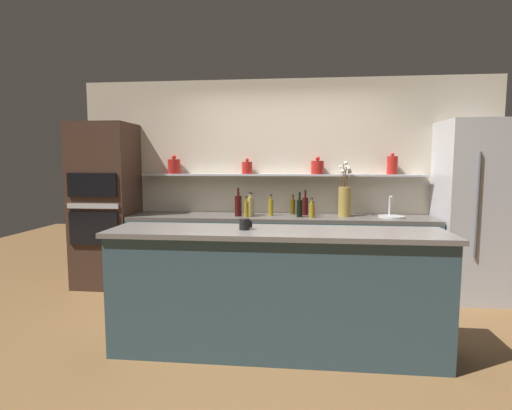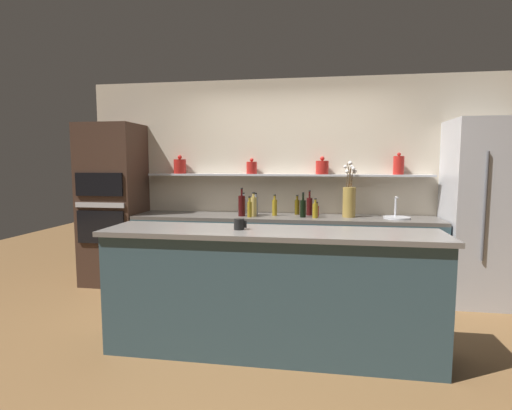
# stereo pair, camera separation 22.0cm
# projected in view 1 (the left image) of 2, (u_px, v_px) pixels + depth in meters

# --- Properties ---
(ground_plane) EXTENTS (12.00, 12.00, 0.00)m
(ground_plane) POSITION_uv_depth(u_px,v_px,m) (277.00, 332.00, 3.68)
(ground_plane) COLOR brown
(back_wall_unit) EXTENTS (5.20, 0.28, 2.60)m
(back_wall_unit) POSITION_uv_depth(u_px,v_px,m) (284.00, 183.00, 5.12)
(back_wall_unit) COLOR beige
(back_wall_unit) RESTS_ON ground_plane
(back_counter_unit) EXTENTS (3.63, 0.62, 0.92)m
(back_counter_unit) POSITION_uv_depth(u_px,v_px,m) (279.00, 253.00, 4.86)
(back_counter_unit) COLOR #334C56
(back_counter_unit) RESTS_ON ground_plane
(island_counter) EXTENTS (2.72, 0.61, 1.02)m
(island_counter) POSITION_uv_depth(u_px,v_px,m) (275.00, 291.00, 3.26)
(island_counter) COLOR #334C56
(island_counter) RESTS_ON ground_plane
(refrigerator) EXTENTS (0.81, 0.73, 2.03)m
(refrigerator) POSITION_uv_depth(u_px,v_px,m) (476.00, 211.00, 4.53)
(refrigerator) COLOR #B7B7BC
(refrigerator) RESTS_ON ground_plane
(oven_tower) EXTENTS (0.72, 0.64, 2.05)m
(oven_tower) POSITION_uv_depth(u_px,v_px,m) (106.00, 205.00, 5.03)
(oven_tower) COLOR #3D281E
(oven_tower) RESTS_ON ground_plane
(flower_vase) EXTENTS (0.16, 0.18, 0.66)m
(flower_vase) POSITION_uv_depth(u_px,v_px,m) (345.00, 199.00, 4.75)
(flower_vase) COLOR olive
(flower_vase) RESTS_ON back_counter_unit
(sink_fixture) EXTENTS (0.30, 0.30, 0.25)m
(sink_fixture) POSITION_uv_depth(u_px,v_px,m) (391.00, 215.00, 4.68)
(sink_fixture) COLOR #B7B7BC
(sink_fixture) RESTS_ON back_counter_unit
(bottle_spirit_0) EXTENTS (0.07, 0.07, 0.29)m
(bottle_spirit_0) POSITION_uv_depth(u_px,v_px,m) (250.00, 206.00, 4.78)
(bottle_spirit_0) COLOR tan
(bottle_spirit_0) RESTS_ON back_counter_unit
(bottle_spirit_1) EXTENTS (0.06, 0.06, 0.27)m
(bottle_spirit_1) POSITION_uv_depth(u_px,v_px,m) (252.00, 206.00, 4.90)
(bottle_spirit_1) COLOR gray
(bottle_spirit_1) RESTS_ON back_counter_unit
(bottle_oil_2) EXTENTS (0.06, 0.06, 0.26)m
(bottle_oil_2) POSITION_uv_depth(u_px,v_px,m) (271.00, 207.00, 4.84)
(bottle_oil_2) COLOR olive
(bottle_oil_2) RESTS_ON back_counter_unit
(bottle_wine_3) EXTENTS (0.07, 0.07, 0.30)m
(bottle_wine_3) POSITION_uv_depth(u_px,v_px,m) (300.00, 208.00, 4.72)
(bottle_wine_3) COLOR black
(bottle_wine_3) RESTS_ON back_counter_unit
(bottle_wine_4) EXTENTS (0.07, 0.07, 0.31)m
(bottle_wine_4) POSITION_uv_depth(u_px,v_px,m) (305.00, 206.00, 4.89)
(bottle_wine_4) COLOR #380C0C
(bottle_wine_4) RESTS_ON back_counter_unit
(bottle_oil_5) EXTENTS (0.05, 0.05, 0.25)m
(bottle_oil_5) POSITION_uv_depth(u_px,v_px,m) (246.00, 209.00, 4.69)
(bottle_oil_5) COLOR olive
(bottle_oil_5) RESTS_ON back_counter_unit
(bottle_sauce_6) EXTENTS (0.05, 0.05, 0.18)m
(bottle_sauce_6) POSITION_uv_depth(u_px,v_px,m) (313.00, 210.00, 4.79)
(bottle_sauce_6) COLOR maroon
(bottle_sauce_6) RESTS_ON back_counter_unit
(bottle_wine_7) EXTENTS (0.08, 0.08, 0.34)m
(bottle_wine_7) POSITION_uv_depth(u_px,v_px,m) (238.00, 206.00, 4.78)
(bottle_wine_7) COLOR #380C0C
(bottle_wine_7) RESTS_ON back_counter_unit
(bottle_oil_8) EXTENTS (0.06, 0.06, 0.23)m
(bottle_oil_8) POSITION_uv_depth(u_px,v_px,m) (312.00, 210.00, 4.67)
(bottle_oil_8) COLOR olive
(bottle_oil_8) RESTS_ON back_counter_unit
(bottle_spirit_9) EXTENTS (0.07, 0.07, 0.26)m
(bottle_spirit_9) POSITION_uv_depth(u_px,v_px,m) (239.00, 205.00, 5.03)
(bottle_spirit_9) COLOR gray
(bottle_spirit_9) RESTS_ON back_counter_unit
(bottle_oil_10) EXTENTS (0.06, 0.06, 0.24)m
(bottle_oil_10) POSITION_uv_depth(u_px,v_px,m) (293.00, 206.00, 4.97)
(bottle_oil_10) COLOR #47380A
(bottle_oil_10) RESTS_ON back_counter_unit
(coffee_mug) EXTENTS (0.11, 0.09, 0.09)m
(coffee_mug) POSITION_uv_depth(u_px,v_px,m) (245.00, 224.00, 3.22)
(coffee_mug) COLOR black
(coffee_mug) RESTS_ON island_counter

